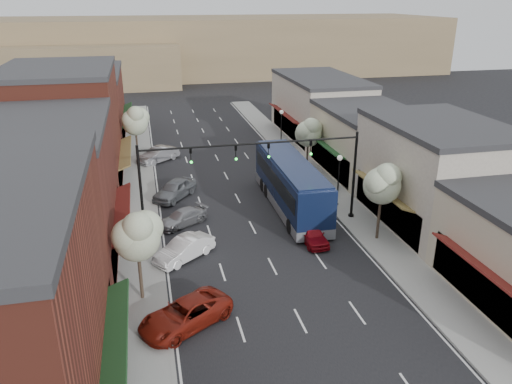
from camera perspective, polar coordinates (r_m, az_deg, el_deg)
ground at (r=31.18m, az=2.83°, el=-10.27°), size 160.00×160.00×0.00m
sidewalk_left at (r=46.92m, az=-13.30°, el=0.54°), size 2.80×73.00×0.15m
sidewalk_right at (r=49.49m, az=6.48°, el=2.10°), size 2.80×73.00×0.15m
curb_left at (r=46.91m, az=-11.60°, el=0.68°), size 0.25×73.00×0.17m
curb_right at (r=49.06m, az=4.93°, el=1.99°), size 0.25×73.00×0.17m
bldg_left_midnear at (r=34.29m, az=-23.54°, el=-0.41°), size 10.14×14.10×9.40m
bldg_left_midfar at (r=47.28m, az=-20.99°, el=6.63°), size 10.14×14.10×10.90m
bldg_left_far at (r=63.05m, az=-19.10°, el=9.15°), size 10.14×18.10×8.40m
bldg_right_midnear at (r=39.89m, az=19.87°, el=1.93°), size 9.14×12.10×7.90m
bldg_right_midfar at (r=50.09m, az=12.58°, el=5.66°), size 9.14×12.10×6.40m
bldg_right_far at (r=62.53m, az=7.22°, el=9.58°), size 9.14×16.10×7.40m
hill_far at (r=116.17m, az=-9.56°, el=16.10°), size 120.00×30.00×12.00m
hill_near at (r=105.69m, az=-23.01°, el=13.14°), size 50.00×20.00×8.00m
signal_mast_right at (r=37.79m, az=7.94°, el=3.13°), size 8.22×0.46×7.00m
signal_mast_left at (r=35.53m, az=-9.31°, el=1.84°), size 8.22×0.46×7.00m
tree_right_near at (r=35.43m, az=14.34°, el=1.09°), size 2.85×2.65×5.95m
tree_right_far at (r=49.63m, az=6.07°, el=6.91°), size 2.85×2.65×5.43m
tree_left_near at (r=28.20m, az=-13.41°, el=-4.73°), size 2.85×2.65×5.69m
tree_left_far at (r=52.76m, az=-13.63°, el=7.98°), size 2.85×2.65×6.13m
lamp_post_near at (r=41.28m, az=9.46°, el=2.26°), size 0.44×0.44×4.44m
lamp_post_far at (r=57.17m, az=2.92°, el=7.93°), size 0.44×0.44×4.44m
coach_bus at (r=40.78m, az=3.99°, el=0.93°), size 3.07×13.38×4.08m
red_hatchback at (r=35.76m, az=6.40°, el=-4.79°), size 1.72×3.87×1.29m
parked_car_a at (r=27.41m, az=-8.08°, el=-13.66°), size 5.67×4.77×1.44m
parked_car_b at (r=33.69m, az=-8.20°, el=-6.46°), size 4.45×3.93×1.46m
parked_car_c at (r=38.58m, az=-8.43°, el=-2.92°), size 4.41×3.60×1.20m
parked_car_d at (r=43.69m, az=-9.26°, el=0.31°), size 4.48×4.97×1.64m
parked_car_e at (r=53.79m, az=-11.09°, el=4.21°), size 4.69×4.28×1.56m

